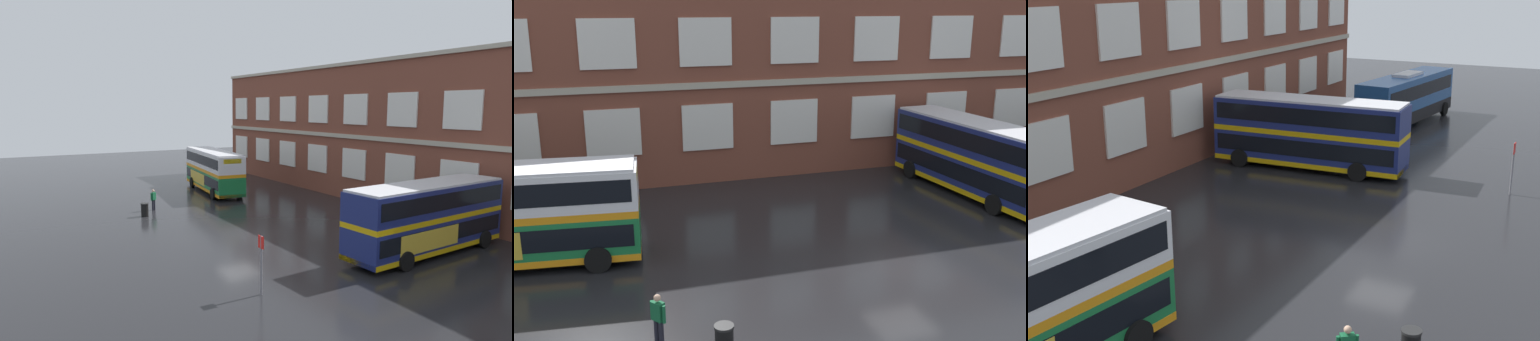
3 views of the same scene
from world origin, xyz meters
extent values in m
plane|color=black|center=(0.00, 2.00, 0.00)|extent=(120.00, 120.00, 0.00)
cube|color=brown|center=(0.49, 18.00, 5.97)|extent=(57.88, 8.00, 11.93)
cube|color=#B2A893|center=(0.49, 13.92, 5.73)|extent=(57.88, 0.16, 0.36)
cube|color=silver|center=(-4.77, 13.94, 3.34)|extent=(2.95, 0.12, 2.63)
cube|color=silver|center=(0.49, 13.94, 3.34)|extent=(2.95, 0.12, 2.63)
cube|color=silver|center=(5.75, 13.94, 3.34)|extent=(2.95, 0.12, 2.63)
cube|color=silver|center=(11.01, 13.94, 3.34)|extent=(2.95, 0.12, 2.63)
cube|color=silver|center=(16.27, 13.94, 3.34)|extent=(2.95, 0.12, 2.63)
cube|color=silver|center=(21.54, 13.94, 3.34)|extent=(2.95, 0.12, 2.63)
cube|color=silver|center=(26.80, 13.94, 3.34)|extent=(2.95, 0.12, 2.63)
cube|color=silver|center=(-4.77, 13.94, 8.11)|extent=(2.95, 0.12, 2.63)
cube|color=silver|center=(0.49, 13.94, 8.11)|extent=(2.95, 0.12, 2.63)
cube|color=silver|center=(5.75, 13.94, 8.11)|extent=(2.95, 0.12, 2.63)
cube|color=silver|center=(11.01, 13.94, 8.11)|extent=(2.95, 0.12, 2.63)
cube|color=silver|center=(16.27, 13.94, 8.11)|extent=(2.95, 0.12, 2.63)
cube|color=silver|center=(21.54, 13.94, 8.11)|extent=(2.95, 0.12, 2.63)
cube|color=silver|center=(26.80, 13.94, 8.11)|extent=(2.95, 0.12, 2.63)
cube|color=yellow|center=(-9.80, 4.50, 3.60)|extent=(0.25, 1.65, 0.40)
cylinder|color=black|center=(-11.56, 3.42, 0.52)|extent=(1.07, 0.44, 1.04)
cylinder|color=black|center=(-11.26, 5.96, 0.52)|extent=(1.07, 0.44, 1.04)
cube|color=navy|center=(8.54, 7.51, 1.23)|extent=(3.27, 11.14, 1.75)
cube|color=black|center=(8.54, 7.51, 1.44)|extent=(3.28, 10.71, 0.90)
cube|color=gold|center=(8.54, 7.51, 2.25)|extent=(3.27, 11.14, 0.30)
cube|color=navy|center=(8.54, 7.51, 3.17)|extent=(3.27, 11.14, 1.55)
cube|color=black|center=(8.54, 7.51, 3.25)|extent=(3.28, 10.71, 0.90)
cube|color=gold|center=(8.54, 7.51, 0.49)|extent=(3.29, 11.15, 0.28)
cube|color=silver|center=(8.54, 7.51, 4.01)|extent=(3.15, 10.92, 0.12)
cube|color=gold|center=(9.92, 6.28, 1.31)|extent=(0.35, 4.83, 1.10)
cube|color=yellow|center=(8.18, 12.97, 3.60)|extent=(1.66, 0.17, 0.40)
cylinder|color=black|center=(9.56, 11.44, 0.52)|extent=(0.39, 1.06, 1.04)
cylinder|color=black|center=(7.02, 11.27, 0.52)|extent=(0.39, 1.06, 1.04)
cylinder|color=black|center=(10.03, 4.30, 0.52)|extent=(0.39, 1.06, 1.04)
cylinder|color=black|center=(7.49, 4.14, 0.52)|extent=(0.39, 1.06, 1.04)
cube|color=navy|center=(23.05, 6.45, 2.00)|extent=(12.20, 3.77, 3.20)
cube|color=black|center=(23.05, 6.45, 2.64)|extent=(11.49, 3.74, 1.00)
cube|color=black|center=(23.05, 6.45, 0.85)|extent=(12.20, 3.79, 0.90)
cube|color=silver|center=(23.05, 6.45, 3.70)|extent=(3.00, 1.56, 0.20)
cylinder|color=black|center=(27.45, 4.72, 0.52)|extent=(1.07, 0.43, 1.04)
cylinder|color=black|center=(27.72, 7.25, 0.52)|extent=(1.07, 0.43, 1.04)
cylinder|color=black|center=(18.86, 5.60, 0.52)|extent=(1.07, 0.43, 1.04)
cylinder|color=black|center=(19.12, 8.14, 0.52)|extent=(1.07, 0.43, 1.04)
sphere|color=tan|center=(-10.06, -2.57, 1.59)|extent=(0.22, 0.22, 0.22)
cylinder|color=slate|center=(8.95, -3.60, 1.35)|extent=(0.10, 0.10, 2.70)
cube|color=red|center=(8.95, -3.62, 2.42)|extent=(0.44, 0.04, 0.56)
cylinder|color=black|center=(-8.30, -3.82, 0.99)|extent=(0.60, 0.60, 0.08)
camera|label=1|loc=(25.80, -13.53, 8.31)|focal=32.25mm
camera|label=2|loc=(-11.96, -19.25, 10.16)|focal=42.20mm
camera|label=3|loc=(-24.98, -8.52, 10.66)|focal=47.01mm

